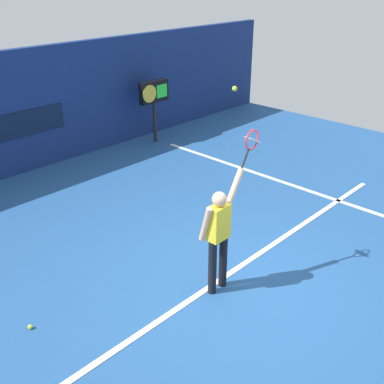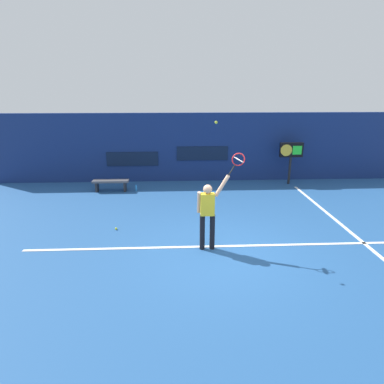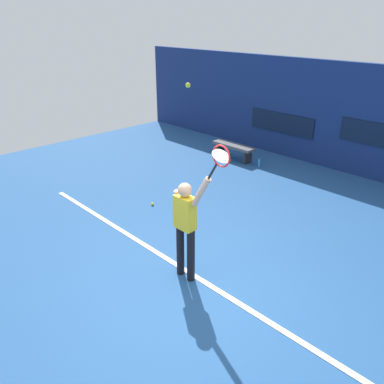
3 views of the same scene
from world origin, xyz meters
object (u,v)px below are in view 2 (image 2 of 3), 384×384
(tennis_player, at_px, (208,211))
(spare_ball, at_px, (116,229))
(court_bench, at_px, (111,183))
(tennis_ball, at_px, (216,122))
(water_bottle, at_px, (136,188))
(scoreboard_clock, at_px, (291,152))
(tennis_racket, at_px, (238,161))

(tennis_player, relative_size, spare_ball, 28.45)
(court_bench, bearing_deg, tennis_ball, -55.99)
(tennis_ball, height_order, water_bottle, tennis_ball)
(tennis_player, bearing_deg, scoreboard_clock, 55.38)
(scoreboard_clock, distance_m, water_bottle, 6.55)
(tennis_racket, relative_size, spare_ball, 8.95)
(tennis_player, bearing_deg, tennis_racket, -0.35)
(water_bottle, bearing_deg, spare_ball, -92.19)
(tennis_player, relative_size, scoreboard_clock, 1.10)
(tennis_ball, height_order, scoreboard_clock, tennis_ball)
(spare_ball, bearing_deg, tennis_ball, -27.35)
(spare_ball, bearing_deg, tennis_racket, -22.13)
(tennis_player, xyz_separation_m, tennis_racket, (0.69, -0.00, 1.26))
(tennis_ball, height_order, court_bench, tennis_ball)
(tennis_player, bearing_deg, court_bench, 123.27)
(tennis_ball, distance_m, scoreboard_clock, 7.29)
(tennis_racket, xyz_separation_m, tennis_ball, (-0.54, -0.08, 0.89))
(court_bench, bearing_deg, tennis_racket, -51.69)
(court_bench, height_order, water_bottle, court_bench)
(court_bench, relative_size, spare_ball, 20.59)
(tennis_ball, bearing_deg, scoreboard_clock, 56.75)
(tennis_player, xyz_separation_m, tennis_ball, (0.15, -0.08, 2.15))
(tennis_player, relative_size, tennis_ball, 28.45)
(scoreboard_clock, bearing_deg, water_bottle, -173.50)
(tennis_ball, bearing_deg, spare_ball, 152.65)
(tennis_ball, distance_m, water_bottle, 6.51)
(tennis_racket, height_order, water_bottle, tennis_racket)
(tennis_racket, relative_size, court_bench, 0.43)
(water_bottle, bearing_deg, tennis_player, -65.11)
(tennis_player, height_order, court_bench, tennis_player)
(scoreboard_clock, bearing_deg, tennis_ball, -123.25)
(tennis_racket, bearing_deg, spare_ball, 157.87)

